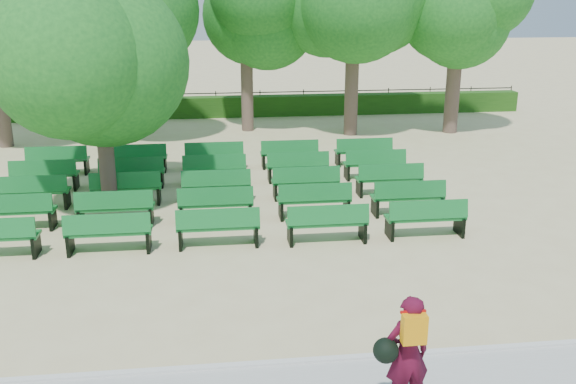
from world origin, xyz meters
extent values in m
plane|color=#CCBB87|center=(0.00, 0.00, 0.00)|extent=(120.00, 120.00, 0.00)
cube|color=silver|center=(0.00, -6.25, 0.05)|extent=(30.00, 0.12, 0.10)
cube|color=#225114|center=(0.00, 14.00, 0.45)|extent=(26.00, 0.70, 0.90)
cube|color=#136F2C|center=(-1.19, 1.92, 0.46)|extent=(1.85, 0.60, 0.06)
cube|color=#136F2C|center=(-1.19, 1.71, 0.71)|extent=(1.83, 0.23, 0.43)
cylinder|color=brown|center=(-3.95, 1.64, 1.38)|extent=(0.40, 0.40, 2.76)
ellipsoid|color=#217422|center=(-3.95, 1.64, 4.00)|extent=(4.49, 4.49, 4.04)
imported|color=#480A20|center=(1.17, -7.54, 0.90)|extent=(0.66, 0.48, 1.67)
cube|color=orange|center=(1.17, -7.73, 1.38)|extent=(0.31, 0.16, 0.39)
sphere|color=black|center=(0.86, -7.60, 1.01)|extent=(0.33, 0.33, 0.33)
camera|label=1|loc=(-1.27, -14.65, 5.44)|focal=40.00mm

